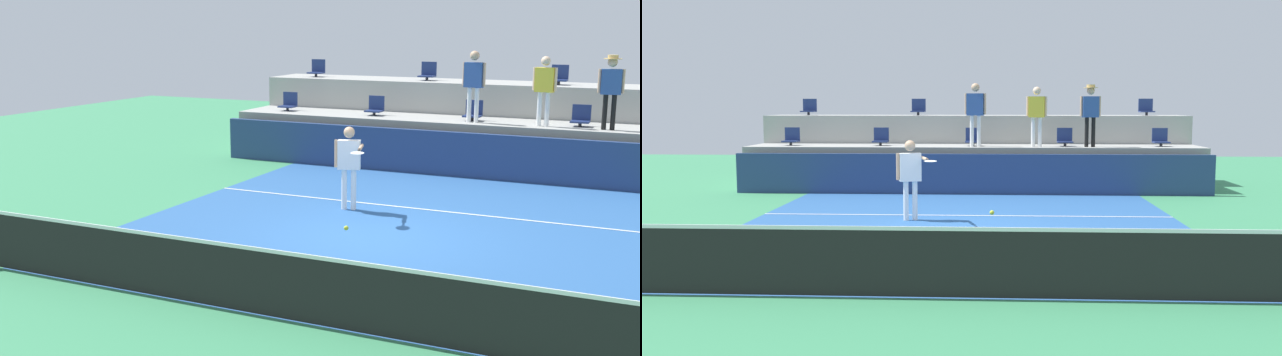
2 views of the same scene
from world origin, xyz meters
TOP-DOWN VIEW (x-y plane):
  - ground_plane at (0.00, 0.00)m, footprint 40.00×40.00m
  - court_inner_paint at (0.00, 1.00)m, footprint 9.00×10.00m
  - court_service_line at (0.00, 2.40)m, footprint 9.00×0.06m
  - tennis_net at (0.00, -4.00)m, footprint 10.48×0.08m
  - sponsor_backboard at (0.00, 6.00)m, footprint 13.00×0.16m
  - seating_tier_lower at (0.00, 7.30)m, footprint 13.00×1.80m
  - seating_tier_upper at (0.00, 9.10)m, footprint 13.00×1.80m
  - stadium_chair_lower_far_left at (-5.33, 7.23)m, footprint 0.44×0.40m
  - stadium_chair_lower_left at (-2.70, 7.23)m, footprint 0.44×0.40m
  - stadium_chair_lower_center at (-0.01, 7.23)m, footprint 0.44×0.40m
  - stadium_chair_lower_right at (2.63, 7.23)m, footprint 0.44×0.40m
  - stadium_chair_upper_far_left at (-5.29, 9.03)m, footprint 0.44×0.40m
  - stadium_chair_upper_left at (-1.80, 9.03)m, footprint 0.44×0.40m
  - stadium_chair_upper_right at (1.82, 9.03)m, footprint 0.44×0.40m
  - tennis_player at (-1.12, 1.73)m, footprint 0.97×1.14m
  - spectator_leaning_on_rail at (0.07, 6.85)m, footprint 0.62×0.28m
  - spectator_in_grey at (1.79, 6.85)m, footprint 0.59×0.25m
  - spectator_with_hat at (3.29, 6.85)m, footprint 0.59×0.45m
  - tennis_ball at (0.60, -2.44)m, footprint 0.07×0.07m

SIDE VIEW (x-z plane):
  - ground_plane at x=0.00m, z-range 0.00..0.00m
  - court_inner_paint at x=0.00m, z-range 0.00..0.01m
  - court_service_line at x=0.00m, z-range 0.01..0.01m
  - tennis_net at x=0.00m, z-range -0.04..1.03m
  - sponsor_backboard at x=0.00m, z-range 0.00..1.10m
  - seating_tier_lower at x=0.00m, z-range 0.00..1.25m
  - tennis_ball at x=0.60m, z-range 0.82..0.89m
  - tennis_player at x=-1.12m, z-range 0.19..1.88m
  - seating_tier_upper at x=0.00m, z-range 0.00..2.10m
  - stadium_chair_lower_far_left at x=-5.33m, z-range 1.20..1.72m
  - stadium_chair_lower_left at x=-2.70m, z-range 1.20..1.72m
  - stadium_chair_lower_center at x=-0.01m, z-range 1.20..1.72m
  - stadium_chair_lower_right at x=2.63m, z-range 1.20..1.72m
  - spectator_in_grey at x=1.79m, z-range 1.42..3.10m
  - stadium_chair_upper_far_left at x=-5.29m, z-range 2.05..2.57m
  - stadium_chair_upper_left at x=-1.80m, z-range 2.05..2.57m
  - stadium_chair_upper_right at x=1.82m, z-range 2.05..2.57m
  - spectator_with_hat at x=3.29m, z-range 1.45..3.19m
  - spectator_leaning_on_rail at x=0.07m, z-range 1.45..3.23m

